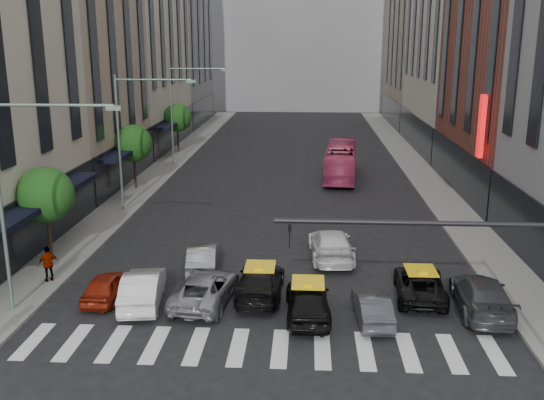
% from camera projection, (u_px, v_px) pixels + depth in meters
% --- Properties ---
extents(ground, '(160.00, 160.00, 0.00)m').
position_uv_depth(ground, '(261.00, 368.00, 21.52)').
color(ground, black).
rests_on(ground, ground).
extents(sidewalk_left, '(3.00, 96.00, 0.15)m').
position_uv_depth(sidewalk_left, '(153.00, 178.00, 51.11)').
color(sidewalk_left, slate).
rests_on(sidewalk_left, ground).
extents(sidewalk_right, '(3.00, 96.00, 0.15)m').
position_uv_depth(sidewalk_right, '(428.00, 181.00, 49.81)').
color(sidewalk_right, slate).
rests_on(sidewalk_right, ground).
extents(building_left_b, '(8.00, 16.00, 24.00)m').
position_uv_depth(building_left_b, '(68.00, 31.00, 46.45)').
color(building_left_b, tan).
rests_on(building_left_b, ground).
extents(building_left_d, '(8.00, 18.00, 30.00)m').
position_uv_depth(building_left_d, '(171.00, 12.00, 81.41)').
color(building_left_d, gray).
rests_on(building_left_d, ground).
extents(building_right_b, '(8.00, 18.00, 26.00)m').
position_uv_depth(building_right_b, '(526.00, 16.00, 43.30)').
color(building_right_b, brown).
rests_on(building_right_b, ground).
extents(building_right_d, '(8.00, 18.00, 28.00)m').
position_uv_depth(building_right_d, '(427.00, 19.00, 79.73)').
color(building_right_d, tan).
rests_on(building_right_d, ground).
extents(tree_near, '(2.88, 2.88, 4.95)m').
position_uv_depth(tree_near, '(46.00, 195.00, 30.91)').
color(tree_near, black).
rests_on(tree_near, sidewalk_left).
extents(tree_mid, '(2.88, 2.88, 4.95)m').
position_uv_depth(tree_mid, '(133.00, 144.00, 46.36)').
color(tree_mid, black).
rests_on(tree_mid, sidewalk_left).
extents(tree_far, '(2.88, 2.88, 4.95)m').
position_uv_depth(tree_far, '(177.00, 118.00, 61.80)').
color(tree_far, black).
rests_on(tree_far, sidewalk_left).
extents(streetlamp_near, '(5.38, 0.25, 9.00)m').
position_uv_depth(streetlamp_near, '(20.00, 178.00, 24.45)').
color(streetlamp_near, gray).
rests_on(streetlamp_near, sidewalk_left).
extents(streetlamp_mid, '(5.38, 0.25, 9.00)m').
position_uv_depth(streetlamp_mid, '(132.00, 125.00, 39.89)').
color(streetlamp_mid, gray).
rests_on(streetlamp_mid, sidewalk_left).
extents(streetlamp_far, '(5.38, 0.25, 9.00)m').
position_uv_depth(streetlamp_far, '(181.00, 101.00, 55.34)').
color(streetlamp_far, gray).
rests_on(streetlamp_far, sidewalk_left).
extents(traffic_signal, '(10.10, 0.20, 6.00)m').
position_uv_depth(traffic_signal, '(503.00, 265.00, 18.98)').
color(traffic_signal, black).
rests_on(traffic_signal, ground).
extents(liberty_sign, '(0.30, 0.70, 4.00)m').
position_uv_depth(liberty_sign, '(481.00, 126.00, 38.58)').
color(liberty_sign, red).
rests_on(liberty_sign, ground).
extents(car_red, '(1.48, 3.64, 1.24)m').
position_uv_depth(car_red, '(106.00, 286.00, 27.16)').
color(car_red, maroon).
rests_on(car_red, ground).
extents(car_white_front, '(2.19, 4.74, 1.51)m').
position_uv_depth(car_white_front, '(143.00, 288.00, 26.62)').
color(car_white_front, silver).
rests_on(car_white_front, ground).
extents(car_silver, '(2.82, 5.12, 1.36)m').
position_uv_depth(car_silver, '(205.00, 289.00, 26.74)').
color(car_silver, gray).
rests_on(car_silver, ground).
extents(taxi_left, '(2.10, 4.96, 1.43)m').
position_uv_depth(taxi_left, '(260.00, 282.00, 27.41)').
color(taxi_left, black).
rests_on(taxi_left, ground).
extents(taxi_center, '(2.02, 4.60, 1.54)m').
position_uv_depth(taxi_center, '(308.00, 300.00, 25.35)').
color(taxi_center, black).
rests_on(taxi_center, ground).
extents(car_grey_mid, '(1.53, 3.79, 1.23)m').
position_uv_depth(car_grey_mid, '(372.00, 307.00, 25.01)').
color(car_grey_mid, '#37393D').
rests_on(car_grey_mid, ground).
extents(taxi_right, '(2.47, 4.75, 1.28)m').
position_uv_depth(taxi_right, '(420.00, 284.00, 27.35)').
color(taxi_right, black).
rests_on(taxi_right, ground).
extents(car_grey_curb, '(2.46, 5.33, 1.51)m').
position_uv_depth(car_grey_curb, '(482.00, 295.00, 25.87)').
color(car_grey_curb, '#393B3F').
rests_on(car_grey_curb, ground).
extents(car_row2_left, '(1.91, 4.24, 1.35)m').
position_uv_depth(car_row2_left, '(202.00, 258.00, 30.56)').
color(car_row2_left, '#939398').
rests_on(car_row2_left, ground).
extents(car_row2_right, '(2.50, 5.45, 1.54)m').
position_uv_depth(car_row2_right, '(331.00, 245.00, 32.23)').
color(car_row2_right, white).
rests_on(car_row2_right, ground).
extents(bus, '(3.24, 10.49, 2.88)m').
position_uv_depth(bus, '(341.00, 161.00, 51.05)').
color(bus, '#C03863').
rests_on(bus, ground).
extents(pedestrian_far, '(1.04, 0.97, 1.72)m').
position_uv_depth(pedestrian_far, '(48.00, 264.00, 28.78)').
color(pedestrian_far, gray).
rests_on(pedestrian_far, sidewalk_left).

